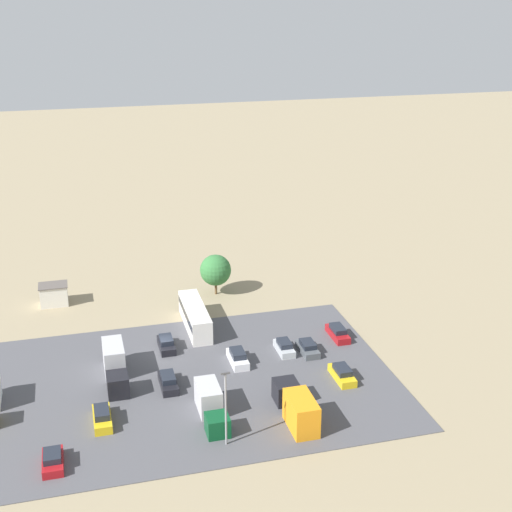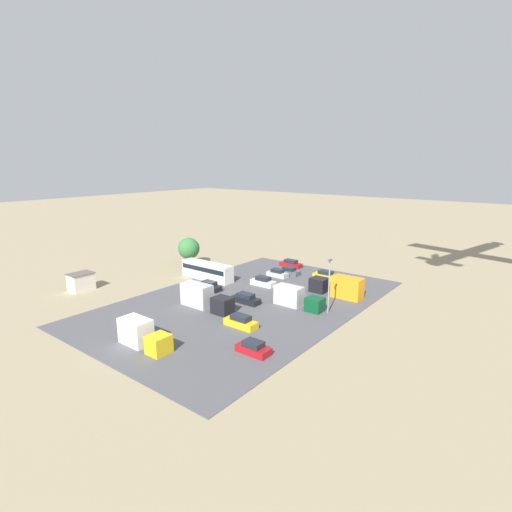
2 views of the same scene
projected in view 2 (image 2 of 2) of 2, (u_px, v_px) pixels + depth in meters
The scene contains 19 objects.
ground_plane at pixel (211, 292), 68.38m from camera, with size 400.00×400.00×0.00m, color gray.
parking_lot_surface at pixel (248, 302), 63.54m from camera, with size 50.66×32.25×0.08m.
shed_building at pixel (81, 282), 69.07m from camera, with size 4.03×3.05×3.05m.
bus at pixel (207, 270), 75.35m from camera, with size 2.61×11.15×3.15m.
parked_car_0 at pixel (277, 273), 77.14m from camera, with size 1.74×4.15×1.51m.
parked_car_1 at pixel (209, 286), 69.09m from camera, with size 1.84×4.46×1.59m.
parked_car_2 at pixel (291, 264), 84.36m from camera, with size 1.78×4.80×1.54m.
parked_car_3 at pixel (326, 275), 75.84m from camera, with size 1.85×4.70×1.54m.
parked_car_4 at pixel (246, 299), 62.80m from camera, with size 1.81×4.73×1.55m.
parked_car_5 at pixel (253, 348), 46.24m from camera, with size 1.94×4.09×1.49m.
parked_car_6 at pixel (263, 282), 71.60m from camera, with size 1.87×4.58×1.66m.
parked_car_7 at pixel (241, 322), 53.66m from camera, with size 1.81×4.74×1.65m.
parked_car_8 at pixel (289, 271), 78.74m from camera, with size 1.90×4.35×1.46m.
parked_truck_0 at pixel (142, 335), 47.90m from camera, with size 2.48×7.43×3.15m.
parked_truck_1 at pixel (204, 298), 60.46m from camera, with size 2.35×9.23×3.48m.
parked_truck_2 at pixel (296, 298), 61.09m from camera, with size 2.32×7.98×2.98m.
parked_truck_3 at pixel (339, 287), 65.80m from camera, with size 2.54×8.99×3.45m.
tree_near_shed at pixel (189, 248), 84.94m from camera, with size 4.58×4.58×6.08m.
light_pole_lot_centre at pixel (329, 284), 57.60m from camera, with size 0.90×0.28×8.14m.
Camera 2 is at (46.69, 46.05, 21.75)m, focal length 28.00 mm.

